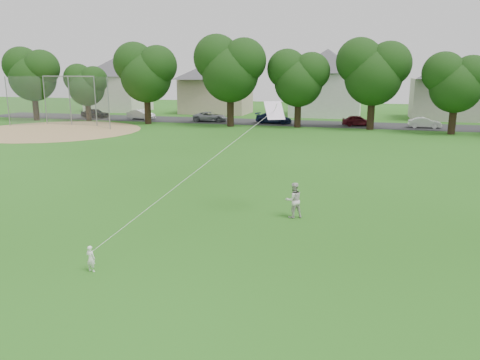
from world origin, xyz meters
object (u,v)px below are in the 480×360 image
(toddler, at_px, (91,259))
(kite, at_px, (196,171))
(baseball_backstop, at_px, (67,101))
(older_boy, at_px, (294,200))

(toddler, relative_size, kite, 0.09)
(kite, xyz_separation_m, baseball_backstop, (-27.40, 30.72, 0.17))
(toddler, relative_size, older_boy, 0.56)
(baseball_backstop, bearing_deg, kite, -48.27)
(older_boy, relative_size, baseball_backstop, 0.12)
(kite, height_order, baseball_backstop, kite)
(kite, bearing_deg, toddler, -119.89)
(toddler, xyz_separation_m, older_boy, (5.26, 7.26, 0.34))
(kite, relative_size, baseball_backstop, 0.75)
(toddler, distance_m, baseball_backstop, 42.79)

